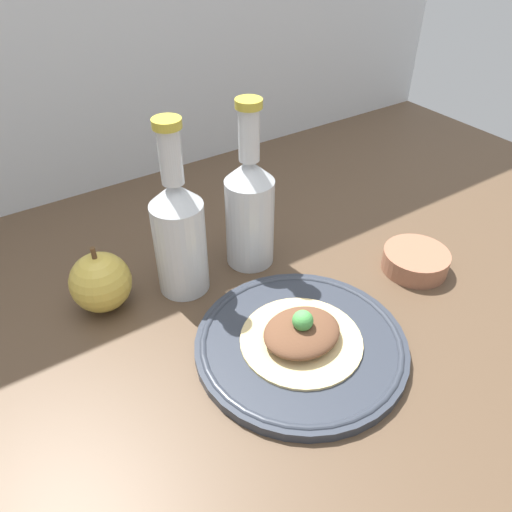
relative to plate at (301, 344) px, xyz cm
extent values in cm
cube|color=brown|center=(-6.41, 5.73, -2.92)|extent=(180.00, 110.00, 4.00)
cylinder|color=#2D333D|center=(0.00, 0.00, -0.20)|extent=(28.87, 28.87, 1.45)
torus|color=#2D333D|center=(0.00, 0.00, 0.31)|extent=(27.57, 27.57, 1.01)
cylinder|color=#D6BC7F|center=(0.00, 0.00, 0.73)|extent=(16.60, 16.60, 0.40)
ellipsoid|color=brown|center=(0.00, 0.00, 2.26)|extent=(10.75, 9.14, 2.67)
sphere|color=#4CA34C|center=(0.00, 0.00, 4.44)|extent=(2.81, 2.81, 2.81)
cylinder|color=silver|center=(-7.07, 20.60, 6.53)|extent=(7.78, 7.78, 14.89)
cone|color=silver|center=(-7.07, 20.60, 15.72)|extent=(7.78, 7.78, 3.50)
cylinder|color=silver|center=(-7.07, 20.60, 21.40)|extent=(3.11, 3.11, 7.87)
cylinder|color=gold|center=(-7.07, 20.60, 25.94)|extent=(3.89, 3.89, 1.20)
cylinder|color=silver|center=(5.21, 20.60, 6.53)|extent=(7.78, 7.78, 14.89)
cone|color=silver|center=(5.21, 20.60, 15.72)|extent=(7.78, 7.78, 3.50)
cylinder|color=silver|center=(5.21, 20.60, 21.40)|extent=(3.11, 3.11, 7.87)
cylinder|color=gold|center=(5.21, 20.60, 25.94)|extent=(3.89, 3.89, 1.20)
sphere|color=gold|center=(-19.03, 23.23, 3.56)|extent=(8.97, 8.97, 8.97)
cylinder|color=brown|center=(-19.03, 23.23, 8.75)|extent=(0.72, 0.72, 2.02)
cylinder|color=#996047|center=(26.17, 3.47, 0.78)|extent=(10.58, 10.58, 3.40)
camera|label=1|loc=(-30.87, -35.31, 50.65)|focal=35.00mm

